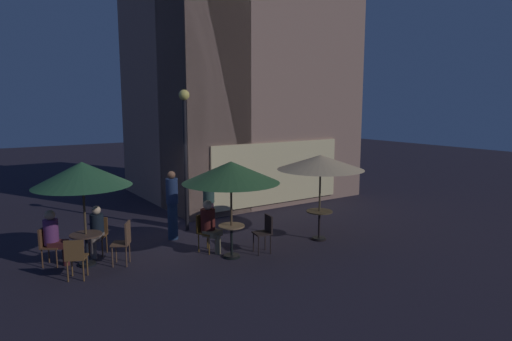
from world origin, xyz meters
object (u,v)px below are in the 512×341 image
object	(u,v)px
cafe_table_2	(86,243)
patio_umbrella_2	(82,174)
cafe_table_1	(319,219)
cafe_chair_5	(124,239)
cafe_table_0	(232,236)
cafe_chair_4	(76,255)
patron_seated_1	(96,228)
patron_standing_4	(172,205)
street_lamp_near_corner	(185,137)
patron_seated_0	(209,223)
cafe_chair_0	(265,230)
cafe_chair_1	(205,229)
patio_umbrella_1	(321,163)
patron_seated_2	(54,234)
patron_standing_3	(209,203)
cafe_chair_3	(48,243)
cafe_chair_2	(99,232)
patio_umbrella_0	(231,172)

from	to	relation	value
cafe_table_2	patio_umbrella_2	xyz separation A→B (m)	(0.00, 0.00, 1.56)
cafe_table_1	cafe_chair_5	size ratio (longest dim) A/B	0.80
cafe_table_0	cafe_chair_4	xyz separation A→B (m)	(-3.35, 0.59, 0.02)
patron_seated_1	patron_standing_4	world-z (taller)	patron_standing_4
street_lamp_near_corner	patron_seated_0	size ratio (longest dim) A/B	3.10
patio_umbrella_2	patron_seated_0	size ratio (longest dim) A/B	1.83
cafe_chair_0	cafe_table_1	bearing A→B (deg)	-168.22
street_lamp_near_corner	cafe_chair_1	distance (m)	2.86
patio_umbrella_1	cafe_chair_4	xyz separation A→B (m)	(-6.00, 0.71, -1.54)
patio_umbrella_1	patron_seated_0	distance (m)	3.28
cafe_table_2	patron_seated_0	bearing A→B (deg)	-15.17
patio_umbrella_2	patron_seated_2	world-z (taller)	patio_umbrella_2
street_lamp_near_corner	patron_seated_2	size ratio (longest dim) A/B	3.12
cafe_chair_4	cafe_chair_5	distance (m)	1.16
patron_seated_2	patron_standing_4	world-z (taller)	patron_standing_4
cafe_chair_1	patron_standing_3	world-z (taller)	patron_standing_3
cafe_chair_4	patron_seated_1	world-z (taller)	patron_seated_1
patio_umbrella_1	cafe_chair_3	world-z (taller)	patio_umbrella_1
cafe_table_2	cafe_chair_1	world-z (taller)	cafe_chair_1
patron_standing_4	cafe_chair_0	bearing A→B (deg)	-112.50
cafe_chair_2	patron_seated_1	bearing A→B (deg)	0.00
street_lamp_near_corner	cafe_table_1	size ratio (longest dim) A/B	5.05
cafe_table_1	patron_seated_2	xyz separation A→B (m)	(-6.21, 1.87, 0.17)
street_lamp_near_corner	patron_standing_3	distance (m)	1.95
patio_umbrella_0	patron_seated_0	distance (m)	1.47
patron_seated_1	patron_seated_2	xyz separation A→B (m)	(-0.96, -0.14, 0.04)
patio_umbrella_0	patron_seated_0	xyz separation A→B (m)	(-0.25, 0.62, -1.30)
cafe_table_0	patron_seated_0	size ratio (longest dim) A/B	0.61
cafe_table_0	cafe_chair_1	world-z (taller)	cafe_chair_1
cafe_chair_2	patron_seated_1	xyz separation A→B (m)	(-0.08, -0.12, 0.14)
patio_umbrella_1	patio_umbrella_2	xyz separation A→B (m)	(-5.61, 1.47, -0.00)
cafe_table_0	patron_seated_1	bearing A→B (deg)	144.03
patio_umbrella_0	cafe_chair_4	world-z (taller)	patio_umbrella_0
cafe_chair_5	patio_umbrella_1	bearing A→B (deg)	-160.85
patio_umbrella_1	patio_umbrella_2	bearing A→B (deg)	165.26
patio_umbrella_0	cafe_chair_2	distance (m)	3.56
patron_seated_1	cafe_chair_0	bearing A→B (deg)	93.02
cafe_chair_3	patron_seated_2	world-z (taller)	patron_seated_2
patron_seated_2	patron_seated_0	bearing A→B (deg)	14.52
patron_seated_1	cafe_table_1	bearing A→B (deg)	102.71
patron_seated_0	patron_standing_3	size ratio (longest dim) A/B	0.78
cafe_chair_4	cafe_chair_5	world-z (taller)	cafe_chair_5
cafe_table_0	cafe_chair_3	xyz separation A→B (m)	(-3.68, 1.83, 0.00)
patron_standing_3	patron_seated_2	bearing A→B (deg)	-61.05
patio_umbrella_0	patio_umbrella_1	distance (m)	2.64
cafe_chair_3	patron_seated_1	size ratio (longest dim) A/B	0.73
cafe_chair_0	cafe_chair_3	size ratio (longest dim) A/B	1.06
cafe_table_2	patron_standing_3	world-z (taller)	patron_standing_3
patron_seated_0	cafe_chair_3	bearing A→B (deg)	-131.53
cafe_chair_1	patron_seated_1	size ratio (longest dim) A/B	0.77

